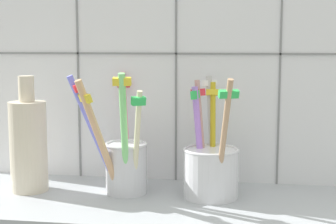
{
  "coord_description": "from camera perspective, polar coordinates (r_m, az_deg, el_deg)",
  "views": [
    {
      "loc": [
        11.08,
        -68.62,
        23.93
      ],
      "look_at": [
        0.0,
        2.68,
        14.19
      ],
      "focal_mm": 54.58,
      "sensor_mm": 36.0,
      "label": 1
    }
  ],
  "objects": [
    {
      "name": "counter_slab",
      "position": [
        0.73,
        -0.33,
        -10.57
      ],
      "size": [
        64.0,
        22.0,
        2.0
      ],
      "primitive_type": "cube",
      "color": "#9EA3A8",
      "rests_on": "ground"
    },
    {
      "name": "tile_wall_back",
      "position": [
        0.81,
        1.01,
        6.68
      ],
      "size": [
        64.0,
        2.2,
        45.0
      ],
      "color": "white",
      "rests_on": "ground"
    },
    {
      "name": "toothbrush_cup_right",
      "position": [
        0.74,
        4.78,
        -6.12
      ],
      "size": [
        8.02,
        13.24,
        17.57
      ],
      "color": "silver",
      "rests_on": "counter_slab"
    },
    {
      "name": "ceramic_vase",
      "position": [
        0.79,
        -15.33,
        -3.46
      ],
      "size": [
        5.48,
        5.48,
        17.22
      ],
      "color": "beige",
      "rests_on": "counter_slab"
    },
    {
      "name": "toothbrush_cup_left",
      "position": [
        0.75,
        -4.98,
        -5.34
      ],
      "size": [
        11.26,
        15.18,
        18.05
      ],
      "color": "silver",
      "rests_on": "counter_slab"
    }
  ]
}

